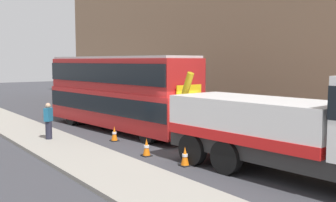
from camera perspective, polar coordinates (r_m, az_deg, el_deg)
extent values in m
plane|color=#38383D|center=(17.27, 2.58, -7.06)|extent=(120.00, 120.00, 0.00)
cube|color=gray|center=(15.06, -10.16, -8.76)|extent=(60.00, 2.80, 0.15)
cube|color=#2D2D2D|center=(13.66, 16.81, -7.07)|extent=(9.17, 3.07, 0.55)
cube|color=silver|center=(14.19, 12.45, -2.48)|extent=(6.32, 3.18, 1.40)
cube|color=red|center=(14.27, 12.41, -4.54)|extent=(6.33, 3.23, 0.36)
cylinder|color=#B79914|center=(16.59, 2.05, -0.12)|extent=(1.25, 0.40, 2.52)
cylinder|color=black|center=(15.53, 13.57, -6.48)|extent=(1.19, 0.45, 1.16)
cylinder|color=black|center=(13.81, 8.24, -7.91)|extent=(1.19, 0.45, 1.16)
cylinder|color=black|center=(16.47, 8.98, -5.69)|extent=(1.19, 0.45, 1.16)
cylinder|color=black|center=(14.86, 3.49, -6.88)|extent=(1.19, 0.45, 1.16)
cube|color=#AD1E1E|center=(22.20, -7.06, -0.86)|extent=(11.19, 3.55, 1.90)
cube|color=#AD1E1E|center=(22.06, -7.12, 3.79)|extent=(10.96, 3.43, 1.70)
cube|color=black|center=(22.17, -7.07, -0.21)|extent=(11.09, 3.59, 0.90)
cube|color=black|center=(22.06, -7.12, 4.05)|extent=(10.87, 3.57, 1.00)
cube|color=#B2B2B2|center=(22.05, -7.15, 6.16)|extent=(10.73, 3.31, 0.12)
cube|color=yellow|center=(17.83, 3.01, 1.60)|extent=(0.20, 1.50, 0.44)
cylinder|color=black|center=(19.97, 1.92, -3.78)|extent=(1.06, 0.40, 1.04)
cylinder|color=black|center=(18.57, -2.94, -4.51)|extent=(1.06, 0.40, 1.04)
cylinder|color=black|center=(25.62, -9.24, -1.73)|extent=(1.06, 0.40, 1.04)
cylinder|color=black|center=(24.54, -13.51, -2.15)|extent=(1.06, 0.40, 1.04)
cylinder|color=#232333|center=(19.72, -16.59, -3.98)|extent=(0.42, 0.42, 0.85)
cube|color=#1E6084|center=(19.61, -16.65, -1.86)|extent=(0.45, 0.47, 0.62)
sphere|color=tan|center=(19.56, -16.69, -0.61)|extent=(0.24, 0.24, 0.24)
cone|color=orange|center=(19.35, -7.63, -4.62)|extent=(0.32, 0.32, 0.72)
cylinder|color=white|center=(19.34, -7.63, -4.52)|extent=(0.21, 0.21, 0.10)
cube|color=black|center=(19.41, -7.62, -5.61)|extent=(0.36, 0.36, 0.04)
cone|color=orange|center=(16.23, -3.07, -6.59)|extent=(0.32, 0.32, 0.72)
cylinder|color=white|center=(16.23, -3.07, -6.46)|extent=(0.21, 0.21, 0.10)
cube|color=black|center=(16.31, -3.07, -7.75)|extent=(0.36, 0.36, 0.04)
cone|color=orange|center=(14.75, 2.43, -7.85)|extent=(0.32, 0.32, 0.72)
cylinder|color=white|center=(14.74, 2.43, -7.71)|extent=(0.21, 0.21, 0.10)
cube|color=black|center=(14.84, 2.42, -9.12)|extent=(0.36, 0.36, 0.04)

